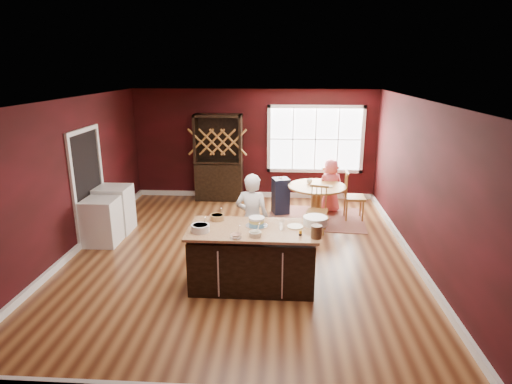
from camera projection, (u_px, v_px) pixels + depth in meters
The scene contains 28 objects.
room_shell at pixel (241, 181), 7.27m from camera, with size 7.00×7.00×7.00m.
window at pixel (315, 139), 10.46m from camera, with size 2.36×0.10×1.66m, color white, non-canonical shape.
doorway at pixel (89, 186), 8.12m from camera, with size 0.08×1.26×2.13m, color white, non-canonical shape.
kitchen_island at pixel (253, 258), 6.45m from camera, with size 1.90×0.99×0.92m.
dining_table at pixel (317, 195), 9.26m from camera, with size 1.25×1.25×0.75m.
baker at pixel (252, 219), 7.12m from camera, with size 0.57×0.37×1.56m, color white.
layer_cake at pixel (257, 222), 6.39m from camera, with size 0.33×0.33×0.14m, color white, non-canonical shape.
bowl_blue at pixel (200, 228), 6.18m from camera, with size 0.27×0.27×0.10m, color white.
bowl_yellow at pixel (217, 217), 6.65m from camera, with size 0.22×0.22×0.08m, color #AA8D3C.
bowl_pink at pixel (236, 236), 5.94m from camera, with size 0.17×0.17×0.06m, color white.
bowl_olive at pixel (255, 234), 6.01m from camera, with size 0.18×0.18×0.07m, color beige.
drinking_glass at pixel (282, 225), 6.24m from camera, with size 0.08×0.08×0.15m, color silver.
dinner_plate at pixel (295, 227), 6.36m from camera, with size 0.24×0.24×0.02m, color #FDEDC9.
white_tub at pixel (315, 221), 6.44m from camera, with size 0.37×0.37×0.13m, color white.
stoneware_crock at pixel (316, 232), 5.93m from camera, with size 0.15×0.15×0.18m, color #4E301F.
toy_figurine at pixel (300, 233), 6.03m from camera, with size 0.05×0.05×0.08m, color #FCB118, non-canonical shape.
rug at pixel (316, 218), 9.41m from camera, with size 2.08×1.61×0.01m, color brown.
chair_east at pixel (354, 195), 9.24m from camera, with size 0.45×0.43×1.08m, color brown, non-canonical shape.
chair_south at pixel (317, 210), 8.50m from camera, with size 0.40×0.38×0.95m, color brown, non-canonical shape.
chair_north at pixel (326, 186), 10.04m from camera, with size 0.43×0.41×1.02m, color brown, non-canonical shape.
seated_woman at pixel (330, 186), 9.70m from camera, with size 0.60×0.39×1.23m, color #DE5A64.
high_chair at pixel (281, 195), 9.63m from camera, with size 0.34×0.34×0.85m, color #1A1C3A, non-canonical shape.
toddler at pixel (282, 178), 9.56m from camera, with size 0.18×0.14×0.26m, color #8CA5BF, non-canonical shape.
table_plate at pixel (328, 186), 9.12m from camera, with size 0.20×0.20×0.01m, color beige.
table_cup at pixel (309, 181), 9.35m from camera, with size 0.13×0.13×0.10m, color white.
hutch at pixel (219, 158), 10.49m from camera, with size 1.16×0.48×2.12m, color #32210F.
washer at pixel (102, 222), 7.96m from camera, with size 0.60×0.58×0.87m, color white.
dryer at pixel (115, 209), 8.57m from camera, with size 0.64×0.62×0.93m, color white.
Camera 1 is at (0.71, -7.00, 3.22)m, focal length 30.00 mm.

